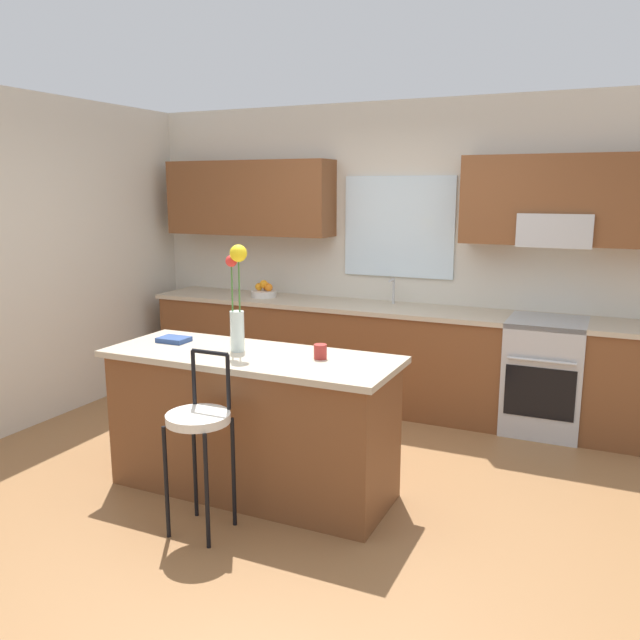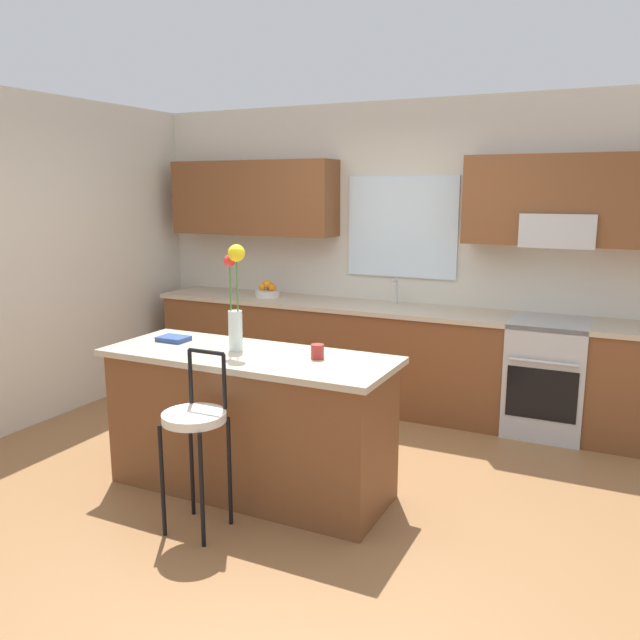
{
  "view_description": "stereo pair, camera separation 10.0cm",
  "coord_description": "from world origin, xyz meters",
  "px_view_note": "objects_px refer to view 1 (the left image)",
  "views": [
    {
      "loc": [
        1.8,
        -3.65,
        1.94
      ],
      "look_at": [
        -0.12,
        0.55,
        1.0
      ],
      "focal_mm": 36.38,
      "sensor_mm": 36.0,
      "label": 1
    },
    {
      "loc": [
        1.9,
        -3.61,
        1.94
      ],
      "look_at": [
        -0.12,
        0.55,
        1.0
      ],
      "focal_mm": 36.38,
      "sensor_mm": 36.0,
      "label": 2
    }
  ],
  "objects_px": {
    "kitchen_island": "(252,422)",
    "cookbook": "(174,339)",
    "mug_ceramic": "(320,352)",
    "bar_stool_near": "(199,426)",
    "fruit_bowl_oranges": "(264,291)",
    "oven_range": "(544,376)",
    "flower_vase": "(237,298)"
  },
  "relations": [
    {
      "from": "cookbook",
      "to": "fruit_bowl_oranges",
      "type": "xyz_separation_m",
      "value": [
        -0.36,
        1.88,
        0.04
      ]
    },
    {
      "from": "bar_stool_near",
      "to": "fruit_bowl_oranges",
      "type": "bearing_deg",
      "value": 111.67
    },
    {
      "from": "kitchen_island",
      "to": "mug_ceramic",
      "type": "bearing_deg",
      "value": 8.64
    },
    {
      "from": "bar_stool_near",
      "to": "flower_vase",
      "type": "xyz_separation_m",
      "value": [
        -0.1,
        0.59,
        0.63
      ]
    },
    {
      "from": "oven_range",
      "to": "bar_stool_near",
      "type": "xyz_separation_m",
      "value": [
        -1.59,
        -2.49,
        0.18
      ]
    },
    {
      "from": "kitchen_island",
      "to": "oven_range",
      "type": "bearing_deg",
      "value": 50.27
    },
    {
      "from": "kitchen_island",
      "to": "flower_vase",
      "type": "distance_m",
      "value": 0.81
    },
    {
      "from": "flower_vase",
      "to": "cookbook",
      "type": "relative_size",
      "value": 3.4
    },
    {
      "from": "fruit_bowl_oranges",
      "to": "bar_stool_near",
      "type": "bearing_deg",
      "value": -68.33
    },
    {
      "from": "mug_ceramic",
      "to": "bar_stool_near",
      "type": "bearing_deg",
      "value": -125.38
    },
    {
      "from": "kitchen_island",
      "to": "fruit_bowl_oranges",
      "type": "relative_size",
      "value": 7.85
    },
    {
      "from": "oven_range",
      "to": "flower_vase",
      "type": "bearing_deg",
      "value": -131.75
    },
    {
      "from": "kitchen_island",
      "to": "cookbook",
      "type": "xyz_separation_m",
      "value": [
        -0.64,
        0.06,
        0.47
      ]
    },
    {
      "from": "oven_range",
      "to": "fruit_bowl_oranges",
      "type": "height_order",
      "value": "fruit_bowl_oranges"
    },
    {
      "from": "flower_vase",
      "to": "cookbook",
      "type": "bearing_deg",
      "value": 175.51
    },
    {
      "from": "kitchen_island",
      "to": "cookbook",
      "type": "relative_size",
      "value": 9.42
    },
    {
      "from": "flower_vase",
      "to": "fruit_bowl_oranges",
      "type": "relative_size",
      "value": 2.84
    },
    {
      "from": "oven_range",
      "to": "cookbook",
      "type": "relative_size",
      "value": 4.6
    },
    {
      "from": "cookbook",
      "to": "fruit_bowl_oranges",
      "type": "bearing_deg",
      "value": 100.93
    },
    {
      "from": "bar_stool_near",
      "to": "mug_ceramic",
      "type": "xyz_separation_m",
      "value": [
        0.45,
        0.64,
        0.33
      ]
    },
    {
      "from": "bar_stool_near",
      "to": "mug_ceramic",
      "type": "distance_m",
      "value": 0.85
    },
    {
      "from": "kitchen_island",
      "to": "mug_ceramic",
      "type": "xyz_separation_m",
      "value": [
        0.45,
        0.07,
        0.5
      ]
    },
    {
      "from": "bar_stool_near",
      "to": "mug_ceramic",
      "type": "height_order",
      "value": "bar_stool_near"
    },
    {
      "from": "bar_stool_near",
      "to": "cookbook",
      "type": "distance_m",
      "value": 0.94
    },
    {
      "from": "bar_stool_near",
      "to": "flower_vase",
      "type": "relative_size",
      "value": 1.53
    },
    {
      "from": "flower_vase",
      "to": "mug_ceramic",
      "type": "bearing_deg",
      "value": 5.04
    },
    {
      "from": "oven_range",
      "to": "fruit_bowl_oranges",
      "type": "relative_size",
      "value": 3.83
    },
    {
      "from": "oven_range",
      "to": "flower_vase",
      "type": "height_order",
      "value": "flower_vase"
    },
    {
      "from": "oven_range",
      "to": "cookbook",
      "type": "bearing_deg",
      "value": -140.23
    },
    {
      "from": "kitchen_island",
      "to": "mug_ceramic",
      "type": "height_order",
      "value": "mug_ceramic"
    },
    {
      "from": "bar_stool_near",
      "to": "flower_vase",
      "type": "height_order",
      "value": "flower_vase"
    },
    {
      "from": "flower_vase",
      "to": "fruit_bowl_oranges",
      "type": "bearing_deg",
      "value": 115.02
    }
  ]
}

